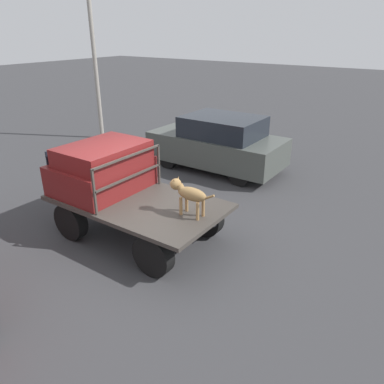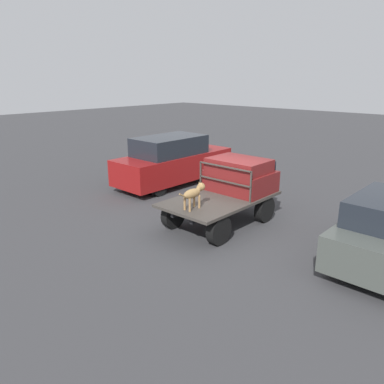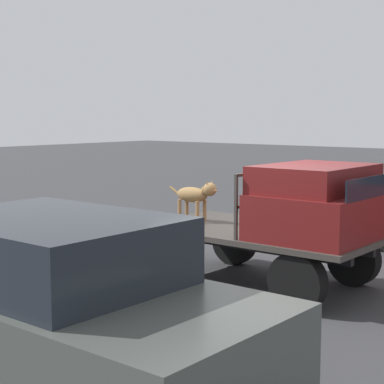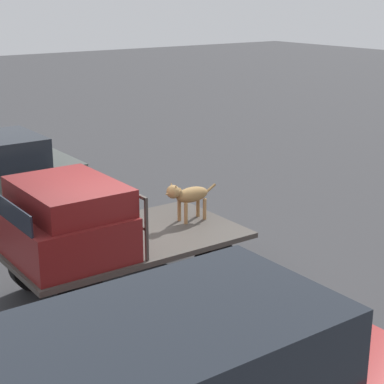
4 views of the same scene
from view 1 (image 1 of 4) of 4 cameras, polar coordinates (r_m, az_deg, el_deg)
ground_plane at (r=8.08m, az=-7.97°, el=-6.67°), size 80.00×80.00×0.00m
flatbed_truck at (r=7.80m, az=-8.22°, el=-2.83°), size 3.58×2.01×0.85m
truck_cab at (r=8.15m, az=-13.52°, el=3.52°), size 1.50×1.89×1.02m
truck_headboard at (r=7.57m, az=-9.57°, el=3.26°), size 0.04×1.89×0.91m
dog at (r=6.86m, az=-0.62°, el=-0.13°), size 1.00×0.25×0.69m
parked_sedan at (r=11.54m, az=3.98°, el=7.45°), size 4.07×1.90×1.67m
light_pole_near at (r=15.11m, az=-15.25°, el=24.61°), size 0.40×0.40×7.37m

